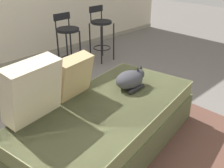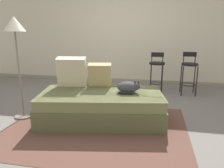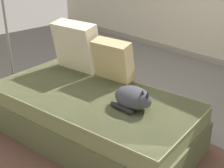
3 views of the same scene
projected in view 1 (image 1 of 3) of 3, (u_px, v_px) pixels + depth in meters
ground_plane at (83, 127)px, 2.84m from camera, size 16.00×16.00×0.00m
area_rug at (131, 159)px, 2.39m from camera, size 2.57×2.04×0.01m
couch at (108, 125)px, 2.48m from camera, size 2.01×1.24×0.45m
throw_pillow_corner at (32, 90)px, 2.09m from camera, size 0.51×0.33×0.50m
throw_pillow_middle at (73, 76)px, 2.45m from camera, size 0.41×0.28×0.40m
cat at (131, 79)px, 2.66m from camera, size 0.36×0.26×0.20m
bar_stool_near_window at (68, 36)px, 3.98m from camera, size 0.34×0.34×0.89m
bar_stool_by_doorway at (101, 29)px, 4.42m from camera, size 0.34×0.34×0.92m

